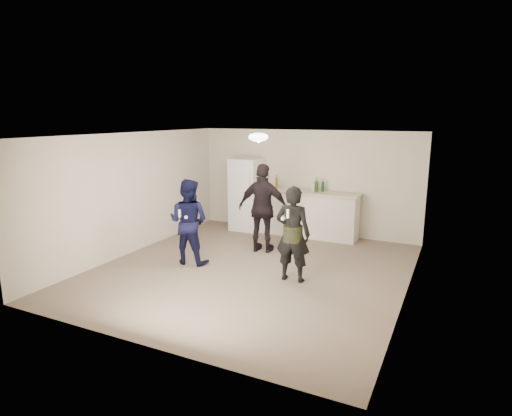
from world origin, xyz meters
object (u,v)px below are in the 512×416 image
at_px(spectator, 263,208).
at_px(shaker, 263,185).
at_px(counter, 303,214).
at_px(woman, 293,234).
at_px(man, 189,222).
at_px(fridge, 247,194).

bearing_deg(spectator, shaker, -69.67).
xyz_separation_m(counter, woman, (0.81, -2.81, 0.32)).
distance_m(shaker, woman, 3.32).
bearing_deg(man, fridge, -93.61).
relative_size(fridge, man, 1.09).
xyz_separation_m(counter, fridge, (-1.47, -0.07, 0.38)).
height_order(fridge, man, fridge).
xyz_separation_m(shaker, spectator, (0.69, -1.48, -0.24)).
bearing_deg(shaker, spectator, -64.79).
xyz_separation_m(counter, spectator, (-0.33, -1.54, 0.41)).
bearing_deg(counter, shaker, -176.24).
xyz_separation_m(shaker, man, (-0.31, -2.75, -0.35)).
xyz_separation_m(man, woman, (2.15, 0.01, 0.01)).
distance_m(shaker, man, 2.79).
relative_size(shaker, man, 0.10).
bearing_deg(woman, counter, -77.10).
relative_size(fridge, woman, 1.07).
distance_m(man, spectator, 1.63).
height_order(fridge, spectator, spectator).
distance_m(shaker, spectator, 1.65).
xyz_separation_m(counter, man, (-1.33, -2.82, 0.30)).
distance_m(man, woman, 2.15).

